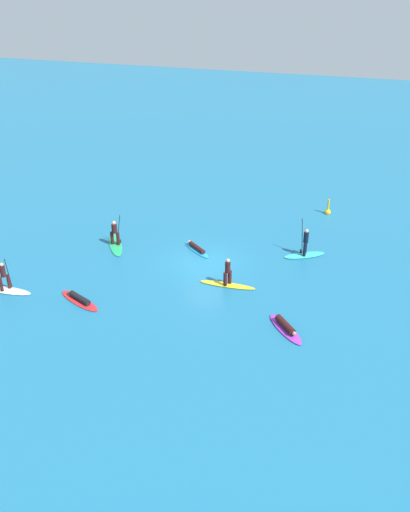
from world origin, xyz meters
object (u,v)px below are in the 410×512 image
surfer_on_green_board (115,240)px  surfer_on_teal_board (305,250)px  surfer_on_purple_board (286,327)px  surfer_on_blue_board (196,248)px  surfer_on_yellow_board (227,279)px  marker_buoy (328,211)px  surfer_on_red_board (79,299)px  surfer_on_white_board (5,285)px

surfer_on_green_board → surfer_on_teal_board: 12.07m
surfer_on_purple_board → surfer_on_teal_board: bearing=141.2°
surfer_on_blue_board → surfer_on_teal_board: 6.79m
surfer_on_yellow_board → marker_buoy: size_ratio=2.63×
surfer_on_teal_board → surfer_on_red_board: (-11.05, -8.71, -0.29)m
surfer_on_blue_board → surfer_on_purple_board: bearing=174.9°
surfer_on_blue_board → marker_buoy: (7.41, 8.11, 0.06)m
surfer_on_teal_board → surfer_on_blue_board: bearing=-19.7°
surfer_on_white_board → surfer_on_green_board: (3.59, 6.88, 0.04)m
surfer_on_blue_board → surfer_on_green_board: 5.29m
surfer_on_white_board → surfer_on_yellow_board: bearing=18.3°
surfer_on_yellow_board → surfer_on_white_board: bearing=-161.5°
surfer_on_teal_board → marker_buoy: surfer_on_teal_board is taller
surfer_on_red_board → surfer_on_yellow_board: bearing=-126.0°
surfer_on_yellow_board → surfer_on_teal_board: surfer_on_teal_board is taller
surfer_on_white_board → surfer_on_teal_board: (15.49, 8.87, 0.06)m
surfer_on_purple_board → surfer_on_red_board: surfer_on_purple_board is taller
surfer_on_yellow_board → surfer_on_green_board: 8.66m
surfer_on_green_board → surfer_on_teal_board: size_ratio=1.19×
surfer_on_yellow_board → surfer_on_teal_board: 6.10m
surfer_on_green_board → surfer_on_teal_board: (11.90, 2.00, 0.01)m
surfer_on_green_board → marker_buoy: 15.47m
surfer_on_blue_board → marker_buoy: bearing=-91.8°
surfer_on_white_board → surfer_on_red_board: (4.44, 0.17, -0.24)m
surfer_on_teal_board → marker_buoy: bearing=-125.8°
surfer_on_white_board → surfer_on_blue_board: bearing=40.5°
surfer_on_blue_board → surfer_on_green_board: (-5.22, -0.81, 0.28)m
surfer_on_purple_board → surfer_on_red_board: size_ratio=0.88×
surfer_on_green_board → surfer_on_teal_board: bearing=-110.6°
marker_buoy → surfer_on_white_board: bearing=-135.8°
surfer_on_purple_board → surfer_on_yellow_board: size_ratio=0.83×
surfer_on_red_board → marker_buoy: marker_buoy is taller
surfer_on_teal_board → marker_buoy: size_ratio=2.18×
surfer_on_yellow_board → surfer_on_white_board: size_ratio=1.06×
surfer_on_blue_board → surfer_on_red_board: bearing=100.4°
surfer_on_yellow_board → marker_buoy: 12.58m
marker_buoy → surfer_on_red_board: bearing=-127.0°
surfer_on_white_board → surfer_on_teal_board: bearing=29.2°
surfer_on_red_board → marker_buoy: (11.78, 15.63, 0.06)m
surfer_on_green_board → surfer_on_teal_board: surfer_on_teal_board is taller
surfer_on_blue_board → surfer_on_red_board: surfer_on_red_board is taller
marker_buoy → surfer_on_yellow_board: bearing=-110.7°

